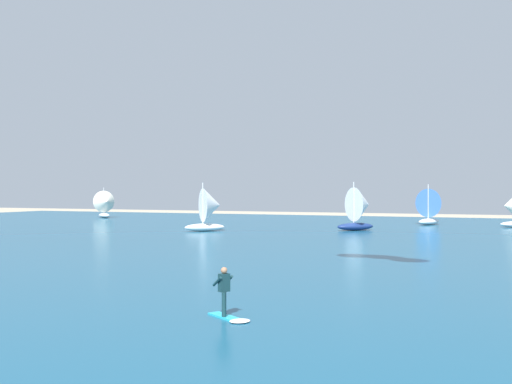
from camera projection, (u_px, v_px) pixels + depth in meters
The scene contains 6 objects.
ocean at pixel (395, 240), 50.40m from camera, with size 160.00×90.00×0.10m, color navy.
kitesurfer at pixel (227, 300), 19.32m from camera, with size 1.95×1.53×1.67m.
sailboat_mid_right at pixel (105, 204), 89.78m from camera, with size 4.22×4.03×4.70m.
sailboat_center_horizon at pixel (360, 208), 62.01m from camera, with size 4.55×4.54×5.14m.
sailboat_mid_left at pixel (431, 206), 72.26m from camera, with size 3.99×4.45×5.01m.
sailboat_far_left at pixel (210, 209), 60.77m from camera, with size 4.50×4.41×5.05m.
Camera 1 is at (7.83, -1.68, 4.34)m, focal length 40.85 mm.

